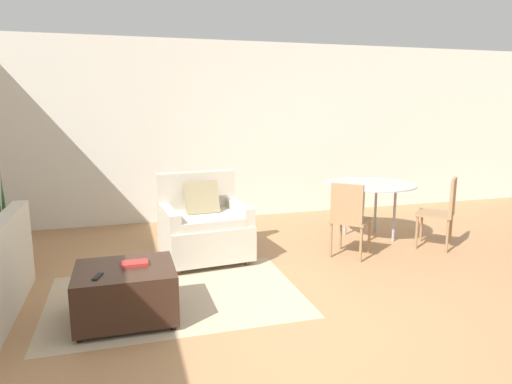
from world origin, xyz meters
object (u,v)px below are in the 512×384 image
at_px(armchair, 204,227).
at_px(ottoman, 126,291).
at_px(dining_table, 370,189).
at_px(dining_chair_near_left, 349,215).
at_px(tv_remote_primary, 98,276).
at_px(book_stack, 135,263).
at_px(potted_plant, 0,244).
at_px(dining_chair_near_right, 443,208).

relative_size(armchair, ottoman, 1.27).
height_order(dining_table, dining_chair_near_left, dining_chair_near_left).
distance_m(armchair, dining_chair_near_left, 1.70).
bearing_deg(armchair, tv_remote_primary, -126.24).
relative_size(book_stack, potted_plant, 0.19).
xyz_separation_m(ottoman, book_stack, (0.09, 0.05, 0.22)).
relative_size(ottoman, dining_chair_near_right, 0.90).
bearing_deg(dining_chair_near_right, armchair, 171.50).
bearing_deg(dining_chair_near_right, ottoman, -166.61).
bearing_deg(book_stack, armchair, 58.06).
xyz_separation_m(ottoman, dining_table, (3.19, 1.57, 0.43)).
relative_size(ottoman, book_stack, 3.66).
relative_size(dining_table, dining_chair_near_right, 1.34).
relative_size(ottoman, potted_plant, 0.71).
height_order(ottoman, dining_chair_near_right, dining_chair_near_right).
height_order(dining_table, dining_chair_near_right, dining_chair_near_right).
bearing_deg(dining_chair_near_left, tv_remote_primary, -158.76).
xyz_separation_m(ottoman, dining_chair_near_left, (2.54, 0.91, 0.27)).
xyz_separation_m(dining_table, dining_chair_near_right, (0.65, -0.65, -0.16)).
bearing_deg(book_stack, dining_chair_near_left, 19.46).
xyz_separation_m(tv_remote_primary, potted_plant, (-1.13, 1.87, -0.20)).
distance_m(potted_plant, dining_table, 4.54).
bearing_deg(tv_remote_primary, armchair, 53.76).
bearing_deg(armchair, dining_chair_near_left, -15.01).
xyz_separation_m(potted_plant, dining_chair_near_left, (3.87, -0.80, 0.26)).
height_order(book_stack, tv_remote_primary, book_stack).
xyz_separation_m(ottoman, potted_plant, (-1.33, 1.71, 0.01)).
height_order(ottoman, tv_remote_primary, tv_remote_primary).
bearing_deg(book_stack, ottoman, -151.12).
bearing_deg(book_stack, tv_remote_primary, -145.41).
relative_size(potted_plant, dining_chair_near_left, 1.27).
height_order(tv_remote_primary, dining_table, dining_table).
relative_size(potted_plant, dining_table, 0.95).
distance_m(armchair, dining_chair_near_right, 2.98).
bearing_deg(ottoman, armchair, 56.39).
height_order(armchair, ottoman, armchair).
bearing_deg(ottoman, dining_chair_near_right, 13.39).
xyz_separation_m(book_stack, dining_chair_near_left, (2.46, 0.87, 0.05)).
distance_m(armchair, book_stack, 1.54).
height_order(potted_plant, dining_table, potted_plant).
bearing_deg(armchair, dining_table, 5.26).
relative_size(armchair, potted_plant, 0.90).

